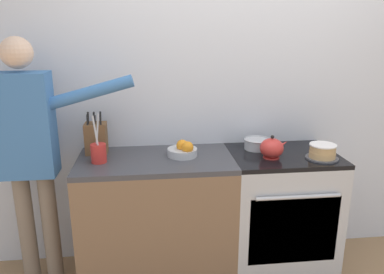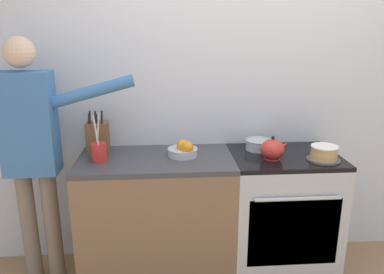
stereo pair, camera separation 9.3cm
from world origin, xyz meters
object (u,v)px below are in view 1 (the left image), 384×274
object	(u,v)px
mixing_bowl	(257,144)
knife_block	(96,138)
utensil_crock	(99,152)
stove_range	(279,212)
fruit_bowl	(183,150)
person_baker	(30,145)
layer_cake	(322,152)
tea_kettle	(272,148)

from	to	relation	value
mixing_bowl	knife_block	distance (m)	1.15
knife_block	utensil_crock	distance (m)	0.20
stove_range	fruit_bowl	bearing A→B (deg)	178.18
knife_block	person_baker	world-z (taller)	person_baker
layer_cake	tea_kettle	distance (m)	0.34
tea_kettle	mixing_bowl	size ratio (longest dim) A/B	1.02
mixing_bowl	utensil_crock	size ratio (longest dim) A/B	0.59
utensil_crock	person_baker	bearing A→B (deg)	173.29
person_baker	utensil_crock	bearing A→B (deg)	-18.86
utensil_crock	person_baker	xyz separation A→B (m)	(-0.44, 0.05, 0.05)
knife_block	utensil_crock	xyz separation A→B (m)	(0.04, -0.19, -0.04)
tea_kettle	mixing_bowl	distance (m)	0.21
mixing_bowl	knife_block	bearing A→B (deg)	178.30
knife_block	layer_cake	bearing A→B (deg)	-10.82
mixing_bowl	utensil_crock	xyz separation A→B (m)	(-1.11, -0.16, 0.03)
stove_range	tea_kettle	size ratio (longest dim) A/B	4.65
utensil_crock	mixing_bowl	bearing A→B (deg)	8.17
stove_range	tea_kettle	bearing A→B (deg)	-146.52
stove_range	tea_kettle	distance (m)	0.54
tea_kettle	knife_block	xyz separation A→B (m)	(-1.19, 0.23, 0.04)
layer_cake	stove_range	bearing A→B (deg)	148.72
stove_range	layer_cake	bearing A→B (deg)	-31.28
mixing_bowl	layer_cake	bearing A→B (deg)	-34.25
layer_cake	person_baker	world-z (taller)	person_baker
utensil_crock	fruit_bowl	size ratio (longest dim) A/B	1.58
fruit_bowl	mixing_bowl	bearing A→B (deg)	10.52
mixing_bowl	utensil_crock	bearing A→B (deg)	-171.83
layer_cake	tea_kettle	bearing A→B (deg)	170.18
tea_kettle	mixing_bowl	xyz separation A→B (m)	(-0.05, 0.20, -0.03)
tea_kettle	person_baker	bearing A→B (deg)	176.68
stove_range	tea_kettle	world-z (taller)	tea_kettle
layer_cake	knife_block	xyz separation A→B (m)	(-1.52, 0.29, 0.06)
stove_range	utensil_crock	xyz separation A→B (m)	(-1.27, -0.03, 0.52)
tea_kettle	fruit_bowl	bearing A→B (deg)	170.66
stove_range	mixing_bowl	xyz separation A→B (m)	(-0.16, 0.12, 0.49)
stove_range	person_baker	distance (m)	1.80
person_baker	tea_kettle	bearing A→B (deg)	-15.47
stove_range	layer_cake	size ratio (longest dim) A/B	4.18
layer_cake	utensil_crock	bearing A→B (deg)	176.22
tea_kettle	knife_block	size ratio (longest dim) A/B	0.64
knife_block	utensil_crock	bearing A→B (deg)	-79.07
knife_block	utensil_crock	world-z (taller)	utensil_crock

